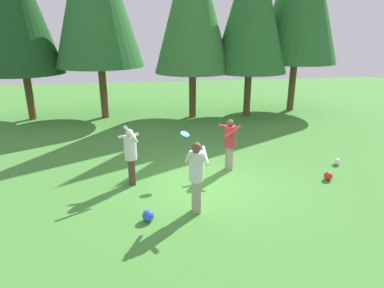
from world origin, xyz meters
The scene contains 11 objects.
ground_plane centered at (0.00, 0.00, 0.00)m, with size 40.00×40.00×0.00m, color #478C38.
person_thrower centered at (-2.08, 0.27, 0.96)m, with size 0.57×0.56×1.79m.
person_catcher centered at (0.87, 0.85, 0.95)m, with size 0.62×0.57×1.61m.
person_bystander centered at (-0.56, -1.52, 1.04)m, with size 0.49×0.60×1.75m.
frisbee centered at (-0.54, 0.58, 1.31)m, with size 0.37×0.37×0.13m.
ball_blue centered at (-1.71, -1.74, 0.14)m, with size 0.27×0.27×0.27m, color blue.
ball_red centered at (3.53, -0.35, 0.12)m, with size 0.25×0.25×0.25m, color red.
ball_white centered at (4.43, 0.67, 0.11)m, with size 0.21×0.21×0.21m, color white.
tree_far_left centered at (-7.00, 8.39, 5.36)m, with size 3.59×3.59×8.57m.
tree_center centered at (0.81, 7.64, 5.39)m, with size 3.61×3.61×8.62m.
tree_right centered at (3.58, 7.49, 5.33)m, with size 3.57×3.57×8.52m.
Camera 1 is at (-1.75, -8.39, 4.11)m, focal length 30.96 mm.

